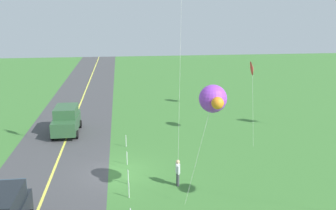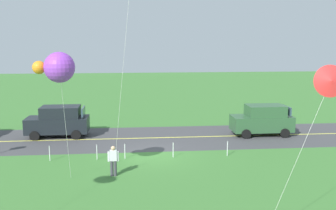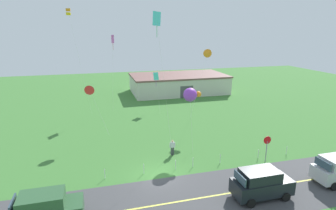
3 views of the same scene
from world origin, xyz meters
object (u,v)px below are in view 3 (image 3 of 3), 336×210
Objects in this scene: car_parked_west_near at (46,209)px; kite_cyan_top at (156,77)px; car_suv_foreground at (261,183)px; stop_sign at (267,144)px; warehouse_distant at (178,83)px; person_adult_near at (172,147)px; kite_blue_mid at (89,90)px; kite_yellow_high at (191,95)px; kite_orange_near at (68,12)px; kite_red_low at (157,22)px; kite_pink_drift at (113,40)px; kite_green_far at (207,53)px.

car_parked_west_near is 28.07m from kite_cyan_top.
stop_sign is (3.80, 4.94, 0.65)m from car_suv_foreground.
warehouse_distant is (6.81, 10.05, -3.25)m from kite_cyan_top.
kite_blue_mid is (-7.60, 6.99, 4.73)m from person_adult_near.
kite_yellow_high is (12.89, 9.07, 4.58)m from car_parked_west_near.
kite_orange_near is (-2.10, 9.58, 8.68)m from kite_blue_mid.
car_suv_foreground is 0.71× the size of kite_blue_mid.
kite_yellow_high reaches higher than stop_sign.
kite_blue_mid is at bearing 145.89° from stop_sign.
car_parked_west_near is 1.72× the size of stop_sign.
kite_blue_mid is (-6.26, 6.61, -7.13)m from kite_red_low.
kite_yellow_high reaches higher than kite_cyan_top.
warehouse_distant is (0.93, 30.70, -0.05)m from stop_sign.
stop_sign is 0.41× the size of kite_blue_mid.
car_suv_foreground is 0.68× the size of kite_yellow_high.
car_suv_foreground is 11.17m from kite_yellow_high.
kite_orange_near is (-5.79, -2.27, 3.80)m from kite_pink_drift.
car_parked_west_near is at bearing -101.47° from kite_blue_mid.
person_adult_near is 28.52m from warehouse_distant.
stop_sign is at bearing -23.11° from kite_red_low.
kite_pink_drift reaches higher than kite_cyan_top.
kite_cyan_top is at bearing -4.25° from person_adult_near.
car_parked_west_near is 28.90m from kite_pink_drift.
kite_orange_near is at bearing -158.55° from kite_pink_drift.
kite_blue_mid is at bearing 50.73° from person_adult_near.
kite_yellow_high is 19.13m from kite_pink_drift.
car_suv_foreground is 14.94m from car_parked_west_near.
kite_pink_drift is (-6.22, 17.46, 4.74)m from kite_yellow_high.
kite_green_far reaches higher than person_adult_near.
kite_red_low is 11.56m from kite_blue_mid.
kite_cyan_top is (11.95, 0.41, -9.27)m from kite_orange_near.
warehouse_distant is at bearing 75.25° from kite_yellow_high.
person_adult_near is at bearing -128.32° from kite_green_far.
kite_yellow_high is 26.82m from warehouse_distant.
kite_orange_near reaches higher than person_adult_near.
kite_orange_near reaches higher than kite_pink_drift.
person_adult_near is at bearing -15.51° from kite_red_low.
stop_sign reaches higher than car_suv_foreground.
kite_orange_near is 0.80× the size of warehouse_distant.
kite_green_far reaches higher than car_suv_foreground.
kite_cyan_top is at bearing 94.65° from car_suv_foreground.
kite_pink_drift reaches higher than kite_yellow_high.
kite_pink_drift is at bearing 21.45° from kite_orange_near.
kite_red_low is at bearing 156.89° from stop_sign.
kite_pink_drift is 7.29m from kite_orange_near.
kite_cyan_top is at bearing 77.77° from kite_red_low.
kite_orange_near is at bearing -150.85° from warehouse_distant.
kite_red_low is at bearing -46.58° from kite_blue_mid.
kite_green_far reaches higher than car_parked_west_near.
kite_orange_near is at bearing 87.92° from car_parked_west_near.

